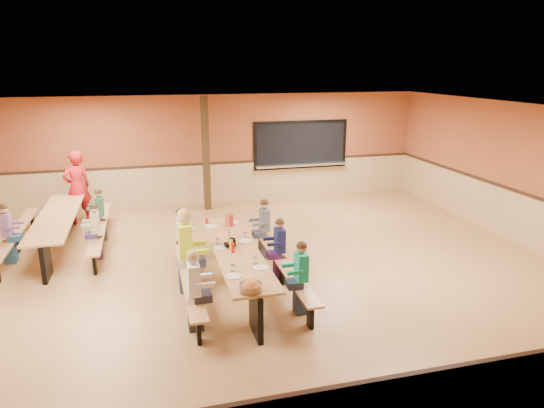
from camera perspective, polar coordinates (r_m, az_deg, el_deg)
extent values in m
plane|color=olive|center=(9.20, -2.68, -8.09)|extent=(12.00, 12.00, 0.00)
cube|color=brown|center=(13.52, -7.26, 6.31)|extent=(12.00, 0.04, 3.00)
cube|color=brown|center=(4.29, 11.85, -16.13)|extent=(12.00, 0.04, 3.00)
cube|color=brown|center=(11.50, 27.91, 2.84)|extent=(0.04, 10.00, 3.00)
cube|color=white|center=(8.43, -2.94, 10.86)|extent=(12.00, 10.00, 0.04)
cube|color=black|center=(14.05, 3.39, 6.99)|extent=(2.60, 0.06, 1.20)
cube|color=silver|center=(14.07, 3.46, 4.64)|extent=(2.70, 0.28, 0.06)
cube|color=#302010|center=(12.91, -7.78, 5.83)|extent=(0.18, 0.18, 3.00)
cube|color=#B37A47|center=(8.33, -4.32, -5.42)|extent=(0.75, 3.60, 0.04)
cube|color=black|center=(7.10, -1.90, -12.66)|extent=(0.08, 0.60, 0.70)
cube|color=black|center=(9.89, -5.93, -4.21)|extent=(0.08, 0.60, 0.70)
cube|color=#B37A47|center=(8.34, -9.91, -7.72)|extent=(0.26, 3.60, 0.04)
cube|color=black|center=(8.43, -9.83, -9.12)|extent=(0.06, 0.18, 0.41)
cube|color=#B37A47|center=(8.61, 1.16, -6.70)|extent=(0.26, 3.60, 0.04)
cube|color=black|center=(8.70, 1.15, -8.07)|extent=(0.06, 0.18, 0.41)
cube|color=#B37A47|center=(11.06, -23.98, -1.32)|extent=(0.75, 3.60, 0.04)
cube|color=black|center=(9.73, -25.06, -6.05)|extent=(0.08, 0.60, 0.70)
cube|color=black|center=(12.63, -22.77, -0.89)|extent=(0.08, 0.60, 0.70)
cube|color=#B37A47|center=(11.32, -27.93, -2.99)|extent=(0.26, 3.60, 0.04)
cube|color=black|center=(11.38, -27.78, -4.06)|extent=(0.06, 0.18, 0.41)
cube|color=#B37A47|center=(11.04, -19.59, -2.46)|extent=(0.26, 3.60, 0.04)
cube|color=black|center=(11.11, -19.48, -3.56)|extent=(0.06, 0.18, 0.41)
imported|color=#A6131A|center=(12.66, -21.94, 1.83)|extent=(0.78, 0.70, 1.80)
cylinder|color=red|center=(9.45, -5.03, -1.94)|extent=(0.16, 0.16, 0.22)
cube|color=black|center=(8.44, -4.69, -4.50)|extent=(0.10, 0.14, 0.13)
cylinder|color=yellow|center=(8.27, -4.84, -4.79)|extent=(0.06, 0.06, 0.17)
cylinder|color=#B2140F|center=(8.13, -4.63, -5.16)|extent=(0.06, 0.06, 0.17)
cube|color=black|center=(8.41, -5.08, -4.84)|extent=(0.16, 0.16, 0.06)
cube|color=#B37A47|center=(8.32, -5.13, -3.04)|extent=(0.02, 0.09, 0.50)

